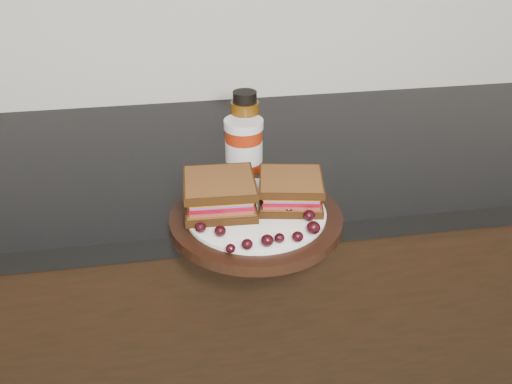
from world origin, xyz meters
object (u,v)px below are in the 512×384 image
plate (256,219)px  condiment_jar (244,147)px  oil_bottle (245,129)px  sandwich_left (220,194)px

plate → condiment_jar: 0.19m
oil_bottle → sandwich_left: bearing=-109.9°
condiment_jar → oil_bottle: size_ratio=0.72×
condiment_jar → oil_bottle: oil_bottle is taller
plate → sandwich_left: sandwich_left is taller
condiment_jar → plate: bearing=-92.5°
sandwich_left → oil_bottle: (0.07, 0.20, 0.02)m
sandwich_left → oil_bottle: bearing=72.8°
oil_bottle → condiment_jar: bearing=-102.8°
condiment_jar → sandwich_left: bearing=-111.3°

